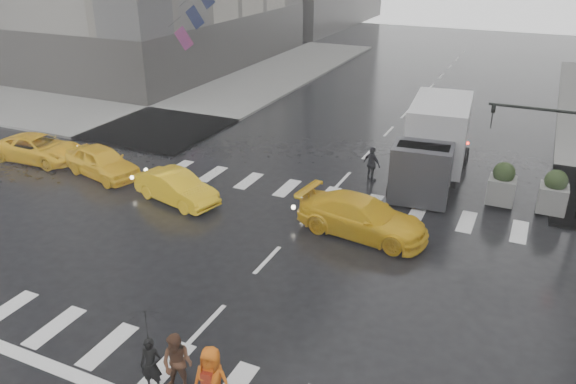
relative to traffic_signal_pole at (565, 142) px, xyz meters
The scene contains 17 objects.
ground 12.47m from the traffic_signal_pole, 138.36° to the right, with size 120.00×120.00×0.00m, color black.
sidewalk_nw 30.21m from the traffic_signal_pole, 161.58° to the left, with size 35.00×35.00×0.15m, color slate.
road_markings 12.47m from the traffic_signal_pole, 138.36° to the right, with size 18.00×48.00×0.01m, color silver, non-canonical shape.
traffic_signal_pole is the anchor object (origin of this frame).
planter_west 3.01m from the traffic_signal_pole, behind, with size 1.10×1.10×1.80m.
planter_mid 2.24m from the traffic_signal_pole, 91.76° to the left, with size 1.10×1.10×1.80m.
flag_cluster 26.38m from the traffic_signal_pole, 156.46° to the left, with size 2.87×3.06×4.69m.
pedestrian_black 17.30m from the traffic_signal_pole, 120.76° to the right, with size 1.19×1.21×2.43m.
pedestrian_brown 16.88m from the traffic_signal_pole, 119.31° to the right, with size 0.83×0.65×1.70m, color #4B2B1A.
pedestrian_orange 16.55m from the traffic_signal_pole, 115.40° to the right, with size 1.00×0.73×1.88m.
pedestrian_far_a 8.13m from the traffic_signal_pole, behind, with size 0.99×0.61×1.70m, color black.
pedestrian_far_b 6.60m from the traffic_signal_pole, behind, with size 0.99×0.55×1.53m, color black.
taxi_front 20.26m from the traffic_signal_pole, 167.35° to the right, with size 1.74×4.31×1.47m, color yellow.
taxi_mid 15.86m from the traffic_signal_pole, 160.17° to the right, with size 1.42×4.06×1.34m, color yellow.
taxi_rear 8.47m from the traffic_signal_pole, 144.00° to the right, with size 2.08×4.52×1.48m, color yellow.
taxi_far 24.47m from the traffic_signal_pole, behind, with size 2.21×4.24×1.33m, color yellow.
box_truck 5.62m from the traffic_signal_pole, 163.32° to the left, with size 2.56×6.83×3.63m.
Camera 1 is at (7.87, -15.29, 10.47)m, focal length 35.00 mm.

